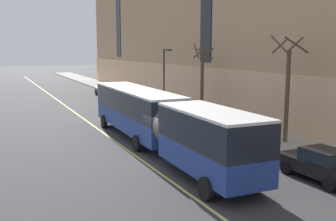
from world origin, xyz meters
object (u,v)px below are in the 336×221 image
(parked_car_white_4, at_px, (227,132))
(street_lamp, at_px, (165,72))
(street_tree_mid_block, at_px, (287,87))
(parked_car_darkgray_0, at_px, (105,90))
(parked_car_black_5, at_px, (321,164))
(parked_car_green_6, at_px, (167,111))
(street_tree_far_uptown, at_px, (202,80))
(city_bus, at_px, (157,118))
(parked_car_darkgray_1, at_px, (136,101))

(parked_car_white_4, bearing_deg, street_lamp, 82.50)
(street_tree_mid_block, bearing_deg, parked_car_darkgray_0, 96.38)
(parked_car_darkgray_0, distance_m, parked_car_white_4, 29.15)
(parked_car_black_5, bearing_deg, parked_car_green_6, 90.28)
(parked_car_green_6, bearing_deg, parked_car_white_4, -90.05)
(parked_car_darkgray_0, relative_size, street_tree_far_uptown, 0.74)
(parked_car_black_5, relative_size, parked_car_green_6, 0.94)
(parked_car_darkgray_0, height_order, parked_car_white_4, same)
(street_tree_mid_block, height_order, street_lamp, street_tree_mid_block)
(street_tree_mid_block, bearing_deg, parked_car_black_5, -117.80)
(parked_car_green_6, relative_size, street_lamp, 0.78)
(parked_car_white_4, relative_size, street_tree_far_uptown, 0.67)
(city_bus, xyz_separation_m, street_lamp, (6.62, 13.42, 1.92))
(parked_car_white_4, relative_size, parked_car_green_6, 0.93)
(parked_car_darkgray_1, distance_m, parked_car_green_6, 7.72)
(parked_car_darkgray_0, bearing_deg, parked_car_black_5, -89.88)
(parked_car_green_6, bearing_deg, parked_car_darkgray_1, 90.29)
(city_bus, height_order, parked_car_darkgray_1, city_bus)
(city_bus, bearing_deg, parked_car_darkgray_0, 80.48)
(city_bus, distance_m, parked_car_darkgray_0, 29.05)
(parked_car_black_5, xyz_separation_m, parked_car_green_6, (-0.08, 17.57, 0.00))
(parked_car_darkgray_1, xyz_separation_m, street_tree_mid_block, (3.49, -18.90, 3.01))
(parked_car_darkgray_1, xyz_separation_m, street_lamp, (1.87, -3.33, 3.15))
(street_tree_mid_block, relative_size, street_lamp, 1.14)
(street_tree_far_uptown, bearing_deg, parked_car_green_6, 178.98)
(parked_car_black_5, bearing_deg, parked_car_white_4, 90.67)
(street_tree_far_uptown, bearing_deg, parked_car_darkgray_1, 114.37)
(parked_car_black_5, distance_m, street_lamp, 22.25)
(parked_car_white_4, relative_size, parked_car_black_5, 0.99)
(city_bus, xyz_separation_m, parked_car_green_6, (4.79, 9.03, -1.23))
(parked_car_darkgray_0, height_order, parked_car_darkgray_1, same)
(parked_car_darkgray_0, xyz_separation_m, parked_car_black_5, (0.08, -37.15, -0.00))
(parked_car_white_4, height_order, parked_car_black_5, same)
(parked_car_darkgray_0, xyz_separation_m, parked_car_green_6, (-0.01, -19.59, -0.00))
(parked_car_darkgray_1, bearing_deg, parked_car_darkgray_0, 89.77)
(city_bus, relative_size, street_tree_mid_block, 2.87)
(parked_car_white_4, height_order, street_lamp, street_lamp)
(parked_car_darkgray_1, relative_size, street_lamp, 0.75)
(parked_car_white_4, xyz_separation_m, parked_car_black_5, (0.09, -8.00, -0.00))
(parked_car_black_5, distance_m, street_tree_far_uptown, 18.03)
(city_bus, relative_size, street_tree_far_uptown, 3.05)
(parked_car_darkgray_1, bearing_deg, parked_car_white_4, -89.90)
(city_bus, distance_m, parked_car_black_5, 9.91)
(street_tree_far_uptown, bearing_deg, parked_car_black_5, -100.99)
(parked_car_darkgray_1, height_order, street_tree_far_uptown, street_tree_far_uptown)
(city_bus, relative_size, parked_car_green_6, 4.23)
(parked_car_darkgray_1, bearing_deg, street_tree_mid_block, -79.55)
(city_bus, distance_m, parked_car_darkgray_1, 17.45)
(city_bus, bearing_deg, parked_car_black_5, -60.25)
(parked_car_darkgray_0, bearing_deg, parked_car_green_6, -90.02)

